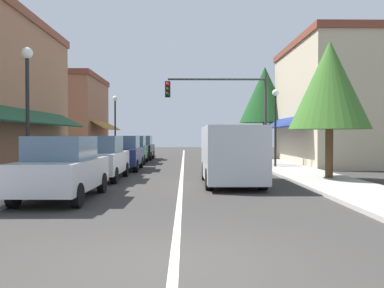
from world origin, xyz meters
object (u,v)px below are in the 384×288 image
object	(u,v)px
parked_car_third_left	(123,153)
van_in_lane	(231,153)
parked_car_distant_left	(141,148)
street_lamp_left_far	(115,117)
tree_right_far	(265,95)
street_lamp_left_near	(27,94)
street_lamp_right_mid	(275,114)
tree_right_near	(330,85)
parked_car_second_left	(101,158)
parked_car_far_left	(133,150)
parked_car_nearest_left	(62,168)
traffic_signal_mast_arm	(229,103)

from	to	relation	value
parked_car_third_left	van_in_lane	xyz separation A→B (m)	(4.88, -6.41, 0.27)
parked_car_distant_left	street_lamp_left_far	distance (m)	3.00
parked_car_distant_left	van_in_lane	size ratio (longest dim) A/B	0.79
parked_car_distant_left	tree_right_far	world-z (taller)	tree_right_far
street_lamp_left_near	street_lamp_right_mid	distance (m)	13.34
street_lamp_left_far	parked_car_third_left	bearing A→B (deg)	-77.67
street_lamp_right_mid	tree_right_far	size ratio (longest dim) A/B	0.61
van_in_lane	tree_right_near	distance (m)	4.92
parked_car_distant_left	street_lamp_left_near	distance (m)	17.63
parked_car_second_left	parked_car_third_left	world-z (taller)	same
parked_car_far_left	tree_right_near	bearing A→B (deg)	-49.54
parked_car_nearest_left	tree_right_near	distance (m)	10.61
street_lamp_left_near	street_lamp_left_far	size ratio (longest dim) A/B	0.99
parked_car_distant_left	street_lamp_right_mid	size ratio (longest dim) A/B	0.96
van_in_lane	parked_car_nearest_left	bearing A→B (deg)	-145.35
parked_car_distant_left	street_lamp_left_far	bearing A→B (deg)	-150.28
parked_car_third_left	parked_car_distant_left	bearing A→B (deg)	89.66
street_lamp_left_far	parked_car_distant_left	bearing A→B (deg)	29.96
parked_car_far_left	street_lamp_left_near	size ratio (longest dim) A/B	0.90
van_in_lane	street_lamp_right_mid	size ratio (longest dim) A/B	1.22
parked_car_distant_left	van_in_lane	bearing A→B (deg)	-72.63
traffic_signal_mast_arm	parked_car_nearest_left	bearing A→B (deg)	-115.92
parked_car_second_left	tree_right_far	distance (m)	17.67
parked_car_distant_left	traffic_signal_mast_arm	size ratio (longest dim) A/B	0.70
parked_car_second_left	street_lamp_right_mid	bearing A→B (deg)	34.27
parked_car_second_left	van_in_lane	distance (m)	5.33
traffic_signal_mast_arm	street_lamp_left_far	world-z (taller)	traffic_signal_mast_arm
van_in_lane	tree_right_far	xyz separation A→B (m)	(4.32, 16.05, 3.69)
street_lamp_left_far	street_lamp_right_mid	bearing A→B (deg)	-37.01
parked_car_nearest_left	van_in_lane	world-z (taller)	van_in_lane
parked_car_distant_left	street_lamp_left_near	bearing A→B (deg)	-95.92
van_in_lane	parked_car_second_left	bearing A→B (deg)	162.47
parked_car_third_left	tree_right_far	size ratio (longest dim) A/B	0.59
parked_car_second_left	street_lamp_left_far	world-z (taller)	street_lamp_left_far
van_in_lane	street_lamp_left_near	bearing A→B (deg)	-164.67
parked_car_third_left	van_in_lane	distance (m)	8.06
parked_car_second_left	street_lamp_left_near	world-z (taller)	street_lamp_left_near
van_in_lane	street_lamp_left_near	world-z (taller)	street_lamp_left_near
street_lamp_left_far	tree_right_far	xyz separation A→B (m)	(10.98, 1.46, 1.71)
parked_car_nearest_left	street_lamp_left_far	xyz separation A→B (m)	(-1.58, 18.10, 2.25)
street_lamp_right_mid	street_lamp_left_far	world-z (taller)	street_lamp_left_far
tree_right_far	parked_car_nearest_left	bearing A→B (deg)	-115.69
parked_car_third_left	traffic_signal_mast_arm	size ratio (longest dim) A/B	0.70
parked_car_nearest_left	parked_car_distant_left	bearing A→B (deg)	90.89
parked_car_second_left	parked_car_third_left	bearing A→B (deg)	88.05
street_lamp_left_far	tree_right_near	size ratio (longest dim) A/B	0.84
traffic_signal_mast_arm	street_lamp_right_mid	distance (m)	2.90
tree_right_far	van_in_lane	bearing A→B (deg)	-105.05
traffic_signal_mast_arm	street_lamp_left_near	distance (m)	12.92
parked_car_third_left	traffic_signal_mast_arm	bearing A→B (deg)	21.00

